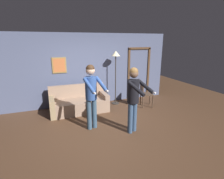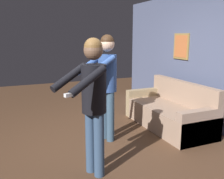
{
  "view_description": "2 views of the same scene",
  "coord_description": "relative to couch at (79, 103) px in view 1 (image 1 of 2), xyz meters",
  "views": [
    {
      "loc": [
        -1.39,
        -4.06,
        2.34
      ],
      "look_at": [
        0.14,
        -0.01,
        1.12
      ],
      "focal_mm": 28.0,
      "sensor_mm": 36.0,
      "label": 1
    },
    {
      "loc": [
        3.35,
        -1.29,
        1.73
      ],
      "look_at": [
        0.18,
        0.07,
        0.99
      ],
      "focal_mm": 40.0,
      "sensor_mm": 36.0,
      "label": 2
    }
  ],
  "objects": [
    {
      "name": "person_standing_left",
      "position": [
        0.11,
        -1.36,
        0.79
      ],
      "size": [
        0.54,
        0.72,
        1.76
      ],
      "color": "#354E64",
      "rests_on": "ground_plane"
    },
    {
      "name": "ground_plane",
      "position": [
        0.47,
        -1.56,
        -0.28
      ],
      "size": [
        12.0,
        12.0,
        0.0
      ],
      "primitive_type": "plane",
      "color": "#4D3221"
    },
    {
      "name": "back_wall_assembly",
      "position": [
        0.49,
        0.64,
        1.02
      ],
      "size": [
        6.4,
        0.1,
        2.6
      ],
      "color": "#4D5573",
      "rests_on": "ground_plane"
    },
    {
      "name": "person_standing_right",
      "position": [
        1.05,
        -1.91,
        0.76
      ],
      "size": [
        0.59,
        0.68,
        1.72
      ],
      "color": "#334A69",
      "rests_on": "ground_plane"
    },
    {
      "name": "torchiere_lamp",
      "position": [
        1.43,
        0.25,
        1.35
      ],
      "size": [
        0.31,
        0.31,
        1.98
      ],
      "color": "#332D28",
      "rests_on": "ground_plane"
    },
    {
      "name": "couch",
      "position": [
        0.0,
        0.0,
        0.0
      ],
      "size": [
        1.9,
        0.85,
        0.87
      ],
      "color": "#977A64",
      "rests_on": "ground_plane"
    },
    {
      "name": "dining_chair_distant",
      "position": [
        2.31,
        -0.39,
        0.25
      ],
      "size": [
        0.52,
        0.52,
        0.93
      ],
      "color": "#4C3828",
      "rests_on": "ground_plane"
    }
  ]
}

